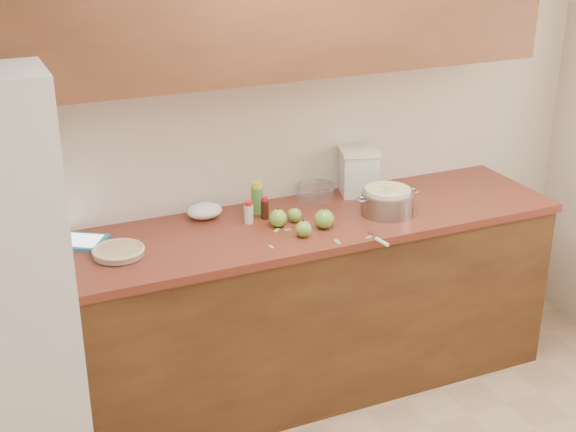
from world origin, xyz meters
name	(u,v)px	position (x,y,z in m)	size (l,w,h in m)	color
room_shell	(497,281)	(0.00, 0.00, 1.30)	(3.60, 3.60, 3.60)	tan
counter_run	(295,307)	(0.00, 1.48, 0.46)	(2.64, 0.68, 0.92)	brown
pie	(119,252)	(-0.85, 1.44, 0.94)	(0.23, 0.23, 0.04)	silver
colander	(387,202)	(0.45, 1.39, 0.98)	(0.35, 0.26, 0.13)	gray
flour_canister	(359,171)	(0.45, 1.69, 1.04)	(0.24, 0.24, 0.24)	silver
tablet	(78,241)	(-0.99, 1.65, 0.93)	(0.29, 0.27, 0.02)	teal
paring_knife	(381,241)	(0.25, 1.11, 0.93)	(0.04, 0.18, 0.02)	gray
lemon_bottle	(257,198)	(-0.12, 1.65, 1.00)	(0.06, 0.06, 0.16)	#4C8C38
cinnamon_shaker	(249,213)	(-0.21, 1.56, 0.97)	(0.04, 0.04, 0.11)	beige
vanilla_bottle	(265,208)	(-0.12, 1.57, 0.97)	(0.04, 0.04, 0.11)	black
mixing_bowl	(315,191)	(0.22, 1.72, 0.96)	(0.20, 0.20, 0.08)	silver
paper_towel	(205,211)	(-0.38, 1.70, 0.96)	(0.17, 0.14, 0.07)	white
apple_left	(278,218)	(-0.10, 1.46, 0.96)	(0.08, 0.08, 0.10)	#6EA733
apple_center	(295,215)	(0.00, 1.48, 0.95)	(0.07, 0.07, 0.08)	#6EA733
apple_front	(304,229)	(-0.04, 1.30, 0.96)	(0.08, 0.08, 0.09)	#6EA733
apple_extra	(324,219)	(0.09, 1.35, 0.97)	(0.09, 0.09, 0.10)	#6EA733
peel_a	(288,230)	(-0.07, 1.40, 0.92)	(0.03, 0.01, 0.00)	#84B558
peel_b	(337,242)	(0.08, 1.19, 0.92)	(0.05, 0.02, 0.00)	#84B558
peel_c	(277,230)	(-0.12, 1.42, 0.92)	(0.04, 0.02, 0.00)	#84B558
peel_d	(271,247)	(-0.22, 1.26, 0.92)	(0.03, 0.01, 0.00)	#84B558
peel_e	(369,237)	(0.23, 1.18, 0.92)	(0.04, 0.01, 0.00)	#84B558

